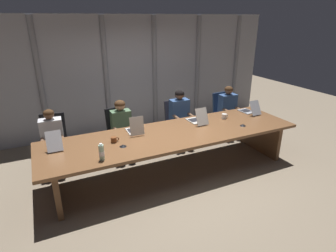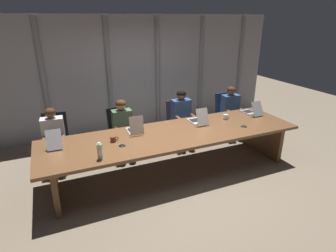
{
  "view_description": "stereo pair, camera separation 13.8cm",
  "coord_description": "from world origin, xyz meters",
  "px_view_note": "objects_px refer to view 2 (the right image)",
  "views": [
    {
      "loc": [
        -1.98,
        -3.93,
        2.61
      ],
      "look_at": [
        -0.06,
        0.11,
        0.85
      ],
      "focal_mm": 29.59,
      "sensor_mm": 36.0,
      "label": 1
    },
    {
      "loc": [
        -1.85,
        -3.98,
        2.61
      ],
      "look_at": [
        -0.06,
        0.11,
        0.85
      ],
      "focal_mm": 29.59,
      "sensor_mm": 36.0,
      "label": 2
    }
  ],
  "objects_px": {
    "water_bottle_primary": "(100,152)",
    "laptop_left_mid": "(135,129)",
    "coffee_mug_near": "(113,139)",
    "laptop_right_mid": "(251,111)",
    "coffee_mug_far": "(226,117)",
    "office_chair_right_mid": "(226,119)",
    "office_chair_left_mid": "(122,137)",
    "laptop_center": "(198,120)",
    "person_left_mid": "(123,125)",
    "office_chair_center": "(179,127)",
    "person_right_mid": "(232,109)",
    "conference_mic_left_side": "(122,145)",
    "laptop_left_end": "(54,141)",
    "office_chair_left_end": "(57,147)",
    "conference_mic_middle": "(244,126)",
    "person_center": "(182,115)",
    "person_left_end": "(54,136)"
  },
  "relations": [
    {
      "from": "water_bottle_primary",
      "to": "coffee_mug_near",
      "type": "height_order",
      "value": "water_bottle_primary"
    },
    {
      "from": "laptop_left_mid",
      "to": "office_chair_center",
      "type": "xyz_separation_m",
      "value": [
        1.24,
        0.81,
        -0.47
      ]
    },
    {
      "from": "conference_mic_middle",
      "to": "office_chair_right_mid",
      "type": "bearing_deg",
      "value": 66.06
    },
    {
      "from": "laptop_left_end",
      "to": "office_chair_right_mid",
      "type": "distance_m",
      "value": 3.91
    },
    {
      "from": "office_chair_left_mid",
      "to": "office_chair_right_mid",
      "type": "height_order",
      "value": "office_chair_right_mid"
    },
    {
      "from": "laptop_left_end",
      "to": "office_chair_left_end",
      "type": "height_order",
      "value": "laptop_left_end"
    },
    {
      "from": "laptop_left_end",
      "to": "laptop_center",
      "type": "distance_m",
      "value": 2.53
    },
    {
      "from": "laptop_left_end",
      "to": "office_chair_left_end",
      "type": "bearing_deg",
      "value": -0.35
    },
    {
      "from": "person_right_mid",
      "to": "coffee_mug_far",
      "type": "relative_size",
      "value": 8.23
    },
    {
      "from": "laptop_center",
      "to": "laptop_right_mid",
      "type": "xyz_separation_m",
      "value": [
        1.28,
        0.02,
        -0.0
      ]
    },
    {
      "from": "water_bottle_primary",
      "to": "laptop_left_mid",
      "type": "bearing_deg",
      "value": 44.69
    },
    {
      "from": "person_left_end",
      "to": "coffee_mug_far",
      "type": "relative_size",
      "value": 8.11
    },
    {
      "from": "laptop_right_mid",
      "to": "person_left_mid",
      "type": "relative_size",
      "value": 0.42
    },
    {
      "from": "office_chair_center",
      "to": "coffee_mug_near",
      "type": "xyz_separation_m",
      "value": [
        -1.67,
        -1.03,
        0.45
      ]
    },
    {
      "from": "laptop_left_end",
      "to": "coffee_mug_far",
      "type": "relative_size",
      "value": 3.53
    },
    {
      "from": "office_chair_left_end",
      "to": "office_chair_center",
      "type": "height_order",
      "value": "office_chair_left_end"
    },
    {
      "from": "office_chair_right_mid",
      "to": "person_right_mid",
      "type": "distance_m",
      "value": 0.34
    },
    {
      "from": "office_chair_center",
      "to": "laptop_left_end",
      "type": "bearing_deg",
      "value": -70.81
    },
    {
      "from": "laptop_center",
      "to": "person_right_mid",
      "type": "xyz_separation_m",
      "value": [
        1.28,
        0.68,
        -0.15
      ]
    },
    {
      "from": "coffee_mug_far",
      "to": "coffee_mug_near",
      "type": "bearing_deg",
      "value": -176.06
    },
    {
      "from": "laptop_left_end",
      "to": "laptop_left_mid",
      "type": "xyz_separation_m",
      "value": [
        1.3,
        -0.02,
        0.01
      ]
    },
    {
      "from": "laptop_left_end",
      "to": "coffee_mug_far",
      "type": "xyz_separation_m",
      "value": [
        3.13,
        -0.09,
        -0.01
      ]
    },
    {
      "from": "coffee_mug_near",
      "to": "conference_mic_left_side",
      "type": "height_order",
      "value": "coffee_mug_near"
    },
    {
      "from": "office_chair_right_mid",
      "to": "conference_mic_left_side",
      "type": "bearing_deg",
      "value": -69.5
    },
    {
      "from": "water_bottle_primary",
      "to": "laptop_left_end",
      "type": "bearing_deg",
      "value": 126.8
    },
    {
      "from": "office_chair_right_mid",
      "to": "water_bottle_primary",
      "type": "distance_m",
      "value": 3.62
    },
    {
      "from": "office_chair_left_end",
      "to": "person_right_mid",
      "type": "distance_m",
      "value": 3.81
    },
    {
      "from": "laptop_left_mid",
      "to": "coffee_mug_near",
      "type": "relative_size",
      "value": 2.97
    },
    {
      "from": "office_chair_center",
      "to": "water_bottle_primary",
      "type": "xyz_separation_m",
      "value": [
        -1.97,
        -1.54,
        0.52
      ]
    },
    {
      "from": "water_bottle_primary",
      "to": "office_chair_center",
      "type": "bearing_deg",
      "value": 37.99
    },
    {
      "from": "laptop_right_mid",
      "to": "person_center",
      "type": "xyz_separation_m",
      "value": [
        -1.26,
        0.67,
        -0.12
      ]
    },
    {
      "from": "person_left_mid",
      "to": "conference_mic_left_side",
      "type": "height_order",
      "value": "person_left_mid"
    },
    {
      "from": "laptop_right_mid",
      "to": "water_bottle_primary",
      "type": "bearing_deg",
      "value": 100.23
    },
    {
      "from": "office_chair_left_mid",
      "to": "office_chair_right_mid",
      "type": "bearing_deg",
      "value": 81.8
    },
    {
      "from": "office_chair_left_mid",
      "to": "conference_mic_middle",
      "type": "distance_m",
      "value": 2.4
    },
    {
      "from": "office_chair_left_end",
      "to": "conference_mic_left_side",
      "type": "distance_m",
      "value": 1.62
    },
    {
      "from": "laptop_center",
      "to": "office_chair_left_mid",
      "type": "xyz_separation_m",
      "value": [
        -1.27,
        0.84,
        -0.46
      ]
    },
    {
      "from": "laptop_right_mid",
      "to": "office_chair_left_end",
      "type": "distance_m",
      "value": 3.9
    },
    {
      "from": "laptop_left_end",
      "to": "person_center",
      "type": "height_order",
      "value": "person_center"
    },
    {
      "from": "office_chair_center",
      "to": "person_right_mid",
      "type": "xyz_separation_m",
      "value": [
        1.28,
        -0.16,
        0.31
      ]
    },
    {
      "from": "person_center",
      "to": "water_bottle_primary",
      "type": "height_order",
      "value": "person_center"
    },
    {
      "from": "office_chair_left_mid",
      "to": "person_right_mid",
      "type": "bearing_deg",
      "value": 78.23
    },
    {
      "from": "office_chair_center",
      "to": "conference_mic_left_side",
      "type": "relative_size",
      "value": 8.34
    },
    {
      "from": "laptop_right_mid",
      "to": "coffee_mug_far",
      "type": "bearing_deg",
      "value": 92.67
    },
    {
      "from": "laptop_center",
      "to": "person_right_mid",
      "type": "relative_size",
      "value": 0.41
    },
    {
      "from": "laptop_center",
      "to": "person_right_mid",
      "type": "bearing_deg",
      "value": -63.22
    },
    {
      "from": "office_chair_right_mid",
      "to": "coffee_mug_near",
      "type": "relative_size",
      "value": 7.03
    },
    {
      "from": "laptop_left_mid",
      "to": "water_bottle_primary",
      "type": "bearing_deg",
      "value": 137.4
    },
    {
      "from": "laptop_left_end",
      "to": "office_chair_center",
      "type": "distance_m",
      "value": 2.7
    },
    {
      "from": "conference_mic_middle",
      "to": "person_center",
      "type": "bearing_deg",
      "value": 118.34
    }
  ]
}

